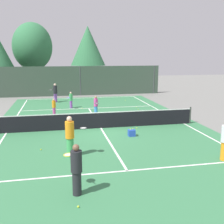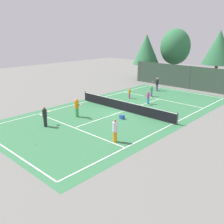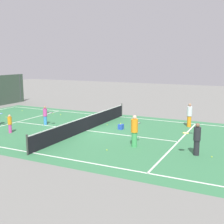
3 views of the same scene
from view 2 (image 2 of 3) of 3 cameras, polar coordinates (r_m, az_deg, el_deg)
The scene contains 28 objects.
ground_plane at distance 25.07m, azimuth 2.81°, elevation 0.25°, with size 80.00×80.00×0.00m, color slate.
court_surface at distance 25.07m, azimuth 2.81°, elevation 0.25°, with size 13.00×25.00×0.01m.
tennis_net at distance 24.92m, azimuth 2.83°, elevation 1.37°, with size 11.90×0.10×1.10m.
perimeter_fence at distance 36.28m, azimuth 17.41°, elevation 7.54°, with size 18.00×0.12×3.20m.
tree_0 at distance 40.15m, azimuth 23.33°, elevation 13.46°, with size 4.40×4.40×7.96m.
tree_1 at distance 42.51m, azimuth 14.34°, elevation 14.29°, with size 4.69×5.00×8.19m.
tree_2 at distance 42.40m, azimuth 7.91°, elevation 14.06°, with size 4.36×4.36×7.36m.
player_0 at distance 29.82m, azimuth 4.03°, elevation 4.35°, with size 0.27×0.27×1.25m.
player_1 at distance 31.04m, azimuth 9.03°, elevation 4.84°, with size 0.58×0.86×1.37m.
player_2 at distance 21.38m, azimuth -15.15°, elevation -1.02°, with size 0.62×0.93×1.70m.
player_3 at distance 27.61m, azimuth 8.28°, elevation 3.32°, with size 0.33×0.87×1.41m.
player_4 at distance 17.73m, azimuth 0.70°, elevation -4.24°, with size 0.37×0.37×1.73m.
player_5 at distance 23.26m, azimuth -8.08°, elevation 1.10°, with size 0.96×0.40×1.82m.
player_6 at distance 34.30m, azimuth 10.29°, elevation 6.35°, with size 0.83×0.85×1.77m.
ball_crate at distance 22.72m, azimuth 2.31°, elevation -1.13°, with size 0.37×0.32×0.43m.
tennis_ball_0 at distance 18.44m, azimuth -17.13°, elevation -7.07°, with size 0.07×0.07×0.07m, color #CCE533.
tennis_ball_1 at distance 21.31m, azimuth -16.80°, elevation -3.64°, with size 0.07×0.07×0.07m, color #CCE533.
tennis_ball_2 at distance 27.08m, azimuth 16.18°, elevation 0.96°, with size 0.07×0.07×0.07m, color #CCE533.
tennis_ball_3 at distance 22.44m, azimuth -24.01°, elevation -3.38°, with size 0.07×0.07×0.07m, color #CCE533.
tennis_ball_4 at distance 25.32m, azimuth 3.44°, elevation 0.50°, with size 0.07×0.07×0.07m, color #CCE533.
tennis_ball_5 at distance 15.67m, azimuth -6.38°, elevation -10.96°, with size 0.07×0.07×0.07m, color #CCE533.
tennis_ball_6 at distance 30.36m, azimuth 9.89°, elevation 3.19°, with size 0.07×0.07×0.07m, color #CCE533.
tennis_ball_7 at distance 31.40m, azimuth 14.34°, elevation 3.38°, with size 0.07×0.07×0.07m, color #CCE533.
tennis_ball_8 at distance 25.15m, azimuth -8.05°, elevation 0.23°, with size 0.07×0.07×0.07m, color #CCE533.
tennis_ball_9 at distance 31.05m, azimuth 20.10°, elevation 2.68°, with size 0.07×0.07×0.07m, color #CCE533.
tennis_ball_10 at distance 27.85m, azimuth 17.25°, elevation 1.32°, with size 0.07×0.07×0.07m, color #CCE533.
tennis_ball_11 at distance 23.42m, azimuth 6.04°, elevation -1.02°, with size 0.07×0.07×0.07m, color #CCE533.
tennis_ball_12 at distance 23.11m, azimuth -22.14°, elevation -2.54°, with size 0.07×0.07×0.07m, color #CCE533.
Camera 2 is at (15.35, -18.33, 7.53)m, focal length 39.81 mm.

